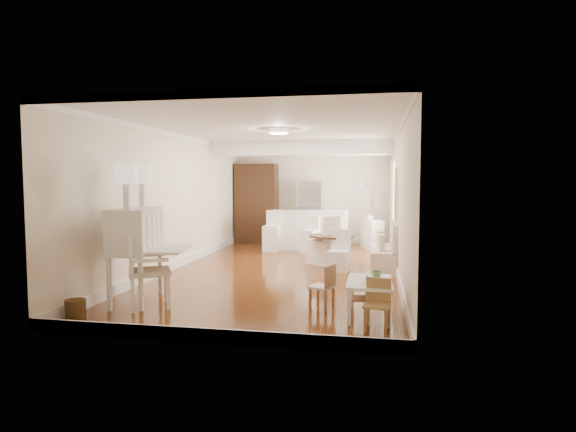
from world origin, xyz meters
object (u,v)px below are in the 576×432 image
(fridge, at_px, (321,213))
(sideboard, at_px, (372,234))
(dining_table, at_px, (332,250))
(kids_chair_c, at_px, (377,305))
(bar_stool_right, at_px, (310,234))
(kids_table, at_px, (369,299))
(secretary_bureau, at_px, (136,255))
(bar_stool_left, at_px, (272,231))
(kids_chair_a, at_px, (358,298))
(pantry_cabinet, at_px, (257,204))
(slip_chair_near, at_px, (339,251))
(wicker_basket, at_px, (76,310))
(slip_chair_far, at_px, (323,240))
(breakfast_counter, at_px, (309,230))
(kids_chair_b, at_px, (322,286))
(gustavian_armchair, at_px, (150,270))

(fridge, xyz_separation_m, sideboard, (1.44, -0.68, -0.51))
(dining_table, bearing_deg, kids_chair_c, -77.85)
(bar_stool_right, bearing_deg, kids_table, -51.93)
(secretary_bureau, bearing_deg, bar_stool_left, 70.85)
(kids_chair_a, distance_m, kids_chair_c, 0.49)
(secretary_bureau, relative_size, bar_stool_right, 1.50)
(bar_stool_left, distance_m, pantry_cabinet, 1.88)
(secretary_bureau, xyz_separation_m, slip_chair_near, (2.81, 2.99, -0.29))
(kids_chair_c, height_order, pantry_cabinet, pantry_cabinet)
(wicker_basket, bearing_deg, kids_table, 12.15)
(kids_chair_c, relative_size, bar_stool_right, 0.67)
(secretary_bureau, bearing_deg, kids_chair_c, -21.76)
(kids_chair_a, bearing_deg, sideboard, 173.64)
(slip_chair_far, bearing_deg, breakfast_counter, -128.28)
(fridge, relative_size, sideboard, 2.23)
(kids_chair_b, distance_m, dining_table, 3.48)
(slip_chair_far, bearing_deg, kids_chair_c, 50.10)
(bar_stool_left, bearing_deg, gustavian_armchair, -90.71)
(bar_stool_right, bearing_deg, slip_chair_near, -46.53)
(breakfast_counter, bearing_deg, bar_stool_left, -150.97)
(dining_table, distance_m, pantry_cabinet, 4.36)
(kids_chair_b, xyz_separation_m, fridge, (-0.78, 6.91, 0.58))
(kids_table, relative_size, pantry_cabinet, 0.43)
(secretary_bureau, height_order, kids_chair_a, secretary_bureau)
(kids_chair_c, xyz_separation_m, slip_chair_far, (-1.13, 4.55, 0.21))
(dining_table, distance_m, slip_chair_near, 0.66)
(secretary_bureau, distance_m, gustavian_armchair, 0.44)
(kids_chair_a, xyz_separation_m, kids_chair_b, (-0.53, 0.46, 0.03))
(bar_stool_left, height_order, fridge, fridge)
(gustavian_armchair, bearing_deg, sideboard, -53.76)
(dining_table, relative_size, slip_chair_far, 0.91)
(kids_chair_b, distance_m, pantry_cabinet, 7.48)
(secretary_bureau, height_order, dining_table, secretary_bureau)
(gustavian_armchair, relative_size, slip_chair_far, 1.00)
(pantry_cabinet, height_order, fridge, pantry_cabinet)
(kids_chair_b, height_order, kids_chair_c, kids_chair_b)
(bar_stool_right, height_order, sideboard, bar_stool_right)
(kids_chair_b, bearing_deg, fridge, -152.80)
(slip_chair_far, bearing_deg, bar_stool_left, -102.28)
(kids_chair_c, bearing_deg, breakfast_counter, 113.32)
(gustavian_armchair, height_order, fridge, fridge)
(kids_chair_a, distance_m, dining_table, 4.00)
(slip_chair_near, relative_size, fridge, 0.46)
(wicker_basket, xyz_separation_m, sideboard, (3.79, 7.36, 0.25))
(kids_table, height_order, dining_table, dining_table)
(bar_stool_right, bearing_deg, kids_chair_a, -53.72)
(bar_stool_right, bearing_deg, secretary_bureau, -87.26)
(kids_chair_a, relative_size, kids_chair_b, 0.90)
(wicker_basket, distance_m, fridge, 8.41)
(slip_chair_far, bearing_deg, kids_chair_a, 48.30)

